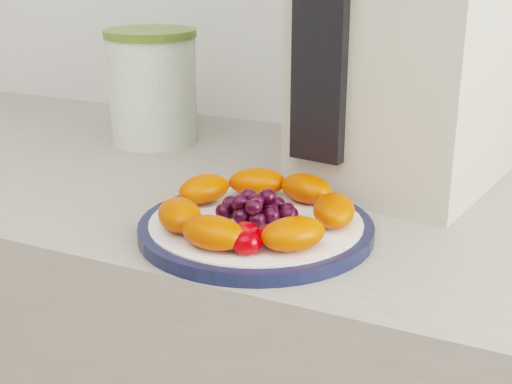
% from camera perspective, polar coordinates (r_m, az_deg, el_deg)
% --- Properties ---
extents(plate_rim, '(0.26, 0.26, 0.01)m').
position_cam_1_polar(plate_rim, '(0.78, 0.00, -2.96)').
color(plate_rim, black).
rests_on(plate_rim, counter).
extents(plate_face, '(0.23, 0.23, 0.02)m').
position_cam_1_polar(plate_face, '(0.78, 0.00, -2.89)').
color(plate_face, white).
rests_on(plate_face, counter).
extents(canister, '(0.15, 0.15, 0.16)m').
position_cam_1_polar(canister, '(1.14, -8.27, 8.04)').
color(canister, '#3E6020').
rests_on(canister, counter).
extents(canister_lid, '(0.16, 0.16, 0.01)m').
position_cam_1_polar(canister_lid, '(1.13, -8.49, 12.45)').
color(canister_lid, '#526723').
rests_on(canister_lid, canister).
extents(appliance_body, '(0.26, 0.33, 0.38)m').
position_cam_1_polar(appliance_body, '(0.96, 12.86, 12.24)').
color(appliance_body, '#BDB59F').
rests_on(appliance_body, counter).
extents(appliance_panel, '(0.07, 0.03, 0.28)m').
position_cam_1_polar(appliance_panel, '(0.83, 5.22, 12.03)').
color(appliance_panel, black).
rests_on(appliance_panel, appliance_body).
extents(fruit_plate, '(0.22, 0.22, 0.03)m').
position_cam_1_polar(fruit_plate, '(0.77, -0.03, -1.27)').
color(fruit_plate, red).
rests_on(fruit_plate, plate_face).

